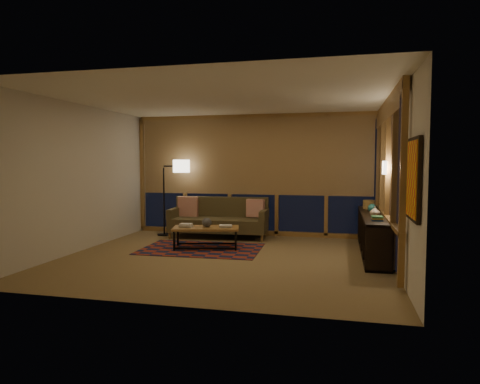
% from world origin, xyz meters
% --- Properties ---
extents(floor, '(5.50, 5.00, 0.01)m').
position_xyz_m(floor, '(0.00, 0.00, 0.00)').
color(floor, '#917C53').
rests_on(floor, ground).
extents(ceiling, '(5.50, 5.00, 0.01)m').
position_xyz_m(ceiling, '(0.00, 0.00, 2.70)').
color(ceiling, '#EFE9CE').
rests_on(ceiling, walls).
extents(walls, '(5.51, 5.01, 2.70)m').
position_xyz_m(walls, '(0.00, 0.00, 1.35)').
color(walls, silver).
rests_on(walls, floor).
extents(window_wall_back, '(5.30, 0.16, 2.60)m').
position_xyz_m(window_wall_back, '(0.00, 2.43, 1.35)').
color(window_wall_back, olive).
rests_on(window_wall_back, walls).
extents(window_wall_right, '(0.16, 3.70, 2.60)m').
position_xyz_m(window_wall_right, '(2.68, 0.60, 1.35)').
color(window_wall_right, olive).
rests_on(window_wall_right, walls).
extents(wall_art, '(0.06, 0.74, 0.94)m').
position_xyz_m(wall_art, '(2.71, -1.85, 1.45)').
color(wall_art, red).
rests_on(wall_art, walls).
extents(wall_sconce, '(0.12, 0.18, 0.22)m').
position_xyz_m(wall_sconce, '(2.62, 0.45, 1.55)').
color(wall_sconce, '#EDE2C4').
rests_on(wall_sconce, walls).
extents(sofa, '(2.13, 0.95, 0.85)m').
position_xyz_m(sofa, '(-0.65, 1.89, 0.43)').
color(sofa, brown).
rests_on(sofa, floor).
extents(pillow_left, '(0.45, 0.16, 0.44)m').
position_xyz_m(pillow_left, '(-1.41, 2.04, 0.65)').
color(pillow_left, red).
rests_on(pillow_left, sofa).
extents(pillow_right, '(0.40, 0.18, 0.39)m').
position_xyz_m(pillow_right, '(0.13, 2.06, 0.62)').
color(pillow_right, red).
rests_on(pillow_right, sofa).
extents(area_rug, '(2.26, 1.55, 0.01)m').
position_xyz_m(area_rug, '(-0.63, 0.62, 0.01)').
color(area_rug, maroon).
rests_on(area_rug, floor).
extents(coffee_table, '(1.33, 0.84, 0.41)m').
position_xyz_m(coffee_table, '(-0.56, 0.69, 0.21)').
color(coffee_table, olive).
rests_on(coffee_table, floor).
extents(book_stack_a, '(0.26, 0.21, 0.07)m').
position_xyz_m(book_stack_a, '(-0.92, 0.61, 0.45)').
color(book_stack_a, silver).
rests_on(book_stack_a, coffee_table).
extents(book_stack_b, '(0.24, 0.21, 0.04)m').
position_xyz_m(book_stack_b, '(-0.18, 0.75, 0.43)').
color(book_stack_b, silver).
rests_on(book_stack_b, coffee_table).
extents(ceramic_pot, '(0.19, 0.19, 0.18)m').
position_xyz_m(ceramic_pot, '(-0.54, 0.70, 0.50)').
color(ceramic_pot, black).
rests_on(ceramic_pot, coffee_table).
extents(floor_lamp, '(0.66, 0.55, 1.71)m').
position_xyz_m(floor_lamp, '(-1.93, 1.92, 0.85)').
color(floor_lamp, black).
rests_on(floor_lamp, floor).
extents(bookshelf, '(0.40, 2.86, 0.72)m').
position_xyz_m(bookshelf, '(2.49, 0.97, 0.36)').
color(bookshelf, black).
rests_on(bookshelf, floor).
extents(basket, '(0.23, 0.23, 0.17)m').
position_xyz_m(basket, '(2.47, 1.83, 0.80)').
color(basket, '#A38642').
rests_on(basket, bookshelf).
extents(teal_bowl, '(0.17, 0.17, 0.15)m').
position_xyz_m(teal_bowl, '(2.49, 1.23, 0.79)').
color(teal_bowl, '#1E625E').
rests_on(teal_bowl, bookshelf).
extents(vase, '(0.20, 0.20, 0.18)m').
position_xyz_m(vase, '(2.49, 0.57, 0.80)').
color(vase, tan).
rests_on(vase, bookshelf).
extents(shelf_book_stack, '(0.23, 0.27, 0.07)m').
position_xyz_m(shelf_book_stack, '(2.49, 0.08, 0.75)').
color(shelf_book_stack, silver).
rests_on(shelf_book_stack, bookshelf).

